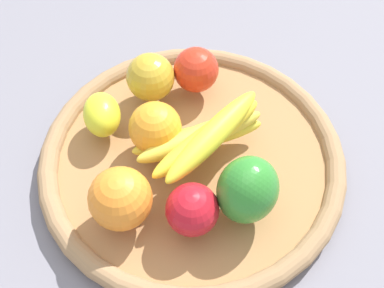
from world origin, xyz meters
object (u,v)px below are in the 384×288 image
apple_2 (150,77)px  orange_0 (120,199)px  banana_bunch (204,137)px  apple_1 (195,70)px  orange_1 (155,128)px  apple_0 (192,210)px  lemon_0 (102,115)px  bell_pepper (248,190)px

apple_2 → orange_0: size_ratio=0.90×
banana_bunch → apple_1: 0.13m
orange_1 → apple_0: orange_1 is taller
apple_2 → apple_0: apple_2 is taller
orange_0 → lemon_0: bearing=-72.0°
bell_pepper → apple_1: bell_pepper is taller
banana_bunch → apple_0: 0.11m
bell_pepper → apple_1: (0.07, -0.21, -0.01)m
orange_1 → banana_bunch: banana_bunch is taller
lemon_0 → apple_1: (-0.13, -0.09, 0.01)m
orange_1 → orange_0: 0.12m
apple_2 → apple_1: apple_2 is taller
orange_0 → apple_2: bearing=-94.7°
lemon_0 → orange_0: (-0.05, 0.14, 0.01)m
bell_pepper → lemon_0: 0.24m
orange_0 → apple_1: 0.24m
bell_pepper → orange_1: (0.12, -0.10, -0.01)m
apple_2 → apple_1: size_ratio=1.05×
orange_1 → apple_1: 0.13m
lemon_0 → apple_0: 0.20m
lemon_0 → orange_1: bearing=160.5°
apple_2 → lemon_0: bearing=46.3°
orange_1 → lemon_0: orange_1 is taller
apple_2 → apple_0: (-0.07, 0.22, -0.00)m
banana_bunch → orange_0: orange_0 is taller
bell_pepper → lemon_0: bell_pepper is taller
orange_1 → apple_1: (-0.05, -0.11, -0.00)m
apple_0 → apple_1: 0.24m
apple_1 → apple_2: bearing=17.0°
bell_pepper → lemon_0: size_ratio=1.32×
banana_bunch → lemon_0: (0.15, -0.04, -0.01)m
bell_pepper → orange_0: bell_pepper is taller
apple_2 → bell_pepper: bearing=125.7°
orange_1 → apple_0: 0.14m
apple_2 → orange_1: bearing=99.3°
orange_0 → apple_1: size_ratio=1.17×
banana_bunch → orange_0: (0.10, 0.10, 0.00)m
bell_pepper → orange_0: (0.16, 0.02, -0.01)m
apple_0 → lemon_0: bearing=-48.0°
lemon_0 → apple_0: (-0.14, 0.15, 0.01)m
apple_1 → apple_0: bearing=91.6°
orange_0 → apple_1: orange_0 is taller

